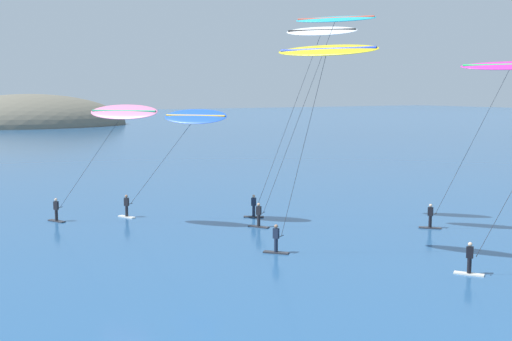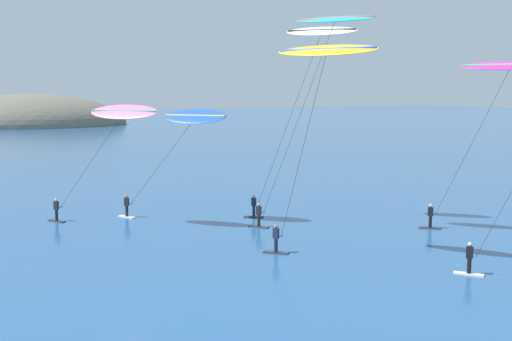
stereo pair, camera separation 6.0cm
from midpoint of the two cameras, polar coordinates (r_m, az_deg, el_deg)
kitesurfer_cyan at (r=42.31m, az=6.42°, el=11.52°), size 5.70×7.45×14.27m
kitesurfer_magenta at (r=44.16m, az=21.18°, el=7.54°), size 4.96×7.77×11.37m
kitesurfer_blue at (r=45.69m, az=-5.86°, el=4.15°), size 6.09×7.64×8.19m
kitesurfer_white at (r=46.11m, az=5.33°, el=10.81°), size 6.03×6.80×14.00m
kitesurfer_pink at (r=44.74m, az=-12.12°, el=4.40°), size 6.12×7.98×8.56m
kitesurfer_yellow at (r=35.29m, az=5.93°, el=9.04°), size 3.90×6.29×11.97m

